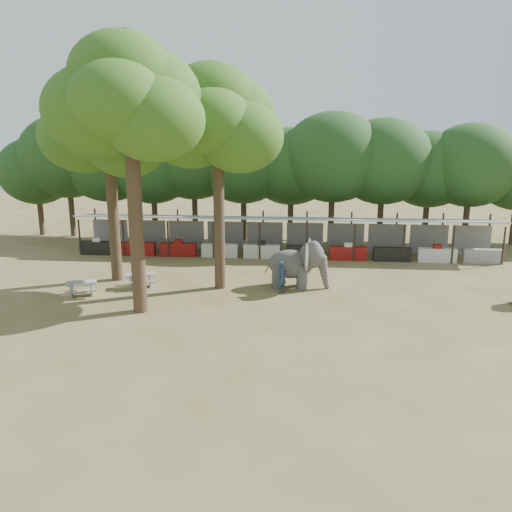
# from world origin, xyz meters

# --- Properties ---
(ground) EXTENTS (100.00, 100.00, 0.00)m
(ground) POSITION_xyz_m (0.00, 0.00, 0.00)
(ground) COLOR brown
(ground) RESTS_ON ground
(vendor_stalls) EXTENTS (28.00, 2.99, 2.80)m
(vendor_stalls) POSITION_xyz_m (-0.00, 13.84, 1.18)
(vendor_stalls) COLOR #96979D
(vendor_stalls) RESTS_ON ground
(yard_tree_left) EXTENTS (7.10, 6.90, 11.02)m
(yard_tree_left) POSITION_xyz_m (-9.13, 7.19, 8.20)
(yard_tree_left) COLOR #332316
(yard_tree_left) RESTS_ON ground
(yard_tree_center) EXTENTS (7.10, 6.90, 12.04)m
(yard_tree_center) POSITION_xyz_m (-6.13, 2.19, 9.21)
(yard_tree_center) COLOR #332316
(yard_tree_center) RESTS_ON ground
(yard_tree_back) EXTENTS (7.10, 6.90, 11.36)m
(yard_tree_back) POSITION_xyz_m (-3.13, 6.19, 8.54)
(yard_tree_back) COLOR #332316
(yard_tree_back) RESTS_ON ground
(backdrop_trees) EXTENTS (46.46, 5.95, 8.33)m
(backdrop_trees) POSITION_xyz_m (0.00, 19.00, 5.51)
(backdrop_trees) COLOR #332316
(backdrop_trees) RESTS_ON ground
(elephant) EXTENTS (3.36, 2.54, 2.53)m
(elephant) POSITION_xyz_m (1.06, 6.53, 1.27)
(elephant) COLOR #42403F
(elephant) RESTS_ON ground
(handler) EXTENTS (0.70, 0.71, 1.66)m
(handler) POSITION_xyz_m (0.29, 5.40, 0.83)
(handler) COLOR #26384C
(handler) RESTS_ON ground
(picnic_table_near) EXTENTS (1.82, 1.74, 0.73)m
(picnic_table_near) POSITION_xyz_m (-9.66, 3.94, 0.48)
(picnic_table_near) COLOR gray
(picnic_table_near) RESTS_ON ground
(picnic_table_far) EXTENTS (1.82, 1.72, 0.74)m
(picnic_table_far) POSITION_xyz_m (-7.24, 5.68, 0.49)
(picnic_table_far) COLOR gray
(picnic_table_far) RESTS_ON ground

